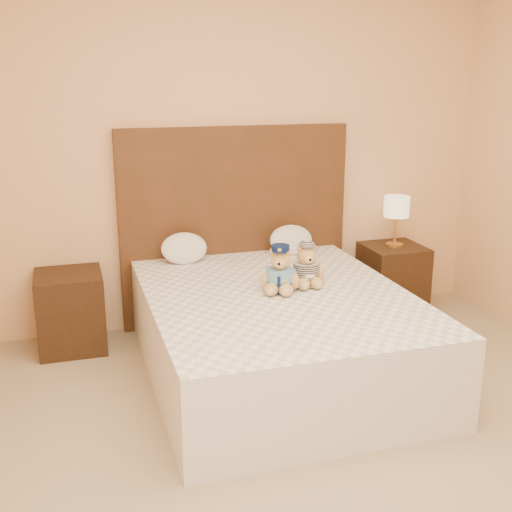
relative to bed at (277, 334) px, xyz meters
The scene contains 11 objects.
ground 1.23m from the bed, 90.00° to the right, with size 4.00×4.50×0.00m, color tan.
room_walls 1.70m from the bed, 90.00° to the right, with size 4.04×4.52×2.72m.
bed is the anchor object (origin of this frame).
headboard 1.12m from the bed, 90.00° to the left, with size 1.75×0.08×1.50m, color #512C18.
nightstand_left 1.48m from the bed, 147.38° to the left, with size 0.45×0.45×0.55m, color #341D10.
nightstand_right 1.48m from the bed, 32.62° to the left, with size 0.45×0.45×0.55m, color #341D10.
lamp 1.59m from the bed, 32.62° to the left, with size 0.20×0.20×0.40m.
teddy_police 0.43m from the bed, 43.79° to the left, with size 0.26×0.25×0.30m, color #BA8F48, non-canonical shape.
teddy_prisoner 0.48m from the bed, 21.19° to the left, with size 0.25×0.24×0.28m, color #BA8F48, non-canonical shape.
pillow_left 1.01m from the bed, 117.49° to the left, with size 0.33×0.22×0.24m, color white.
pillow_right 1.00m from the bed, 64.90° to the left, with size 0.33×0.22×0.24m, color white.
Camera 1 is at (-1.23, -2.38, 1.87)m, focal length 45.00 mm.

